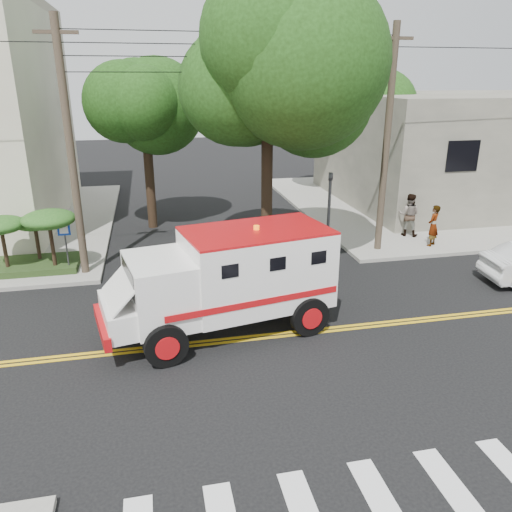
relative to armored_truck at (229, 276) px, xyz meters
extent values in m
plane|color=black|center=(0.98, -0.65, -1.70)|extent=(100.00, 100.00, 0.00)
cube|color=gray|center=(14.48, 12.85, -1.63)|extent=(17.00, 17.00, 0.15)
cube|color=#636055|center=(15.98, 13.35, 1.45)|extent=(14.00, 12.00, 6.00)
cylinder|color=#382D23|center=(-4.62, 5.35, 2.80)|extent=(0.28, 0.28, 9.00)
cylinder|color=#382D23|center=(7.28, 5.55, 2.80)|extent=(0.28, 0.28, 9.00)
cylinder|color=black|center=(2.48, 5.85, 1.80)|extent=(0.44, 0.44, 7.00)
sphere|color=#18320D|center=(2.48, 5.85, 5.30)|extent=(5.32, 5.32, 5.32)
sphere|color=#18320D|center=(3.62, 5.09, 5.87)|extent=(4.56, 4.56, 4.56)
cylinder|color=black|center=(-2.02, 11.35, 1.10)|extent=(0.44, 0.44, 5.60)
sphere|color=#18320D|center=(-2.02, 11.35, 3.90)|extent=(3.92, 3.92, 3.92)
sphere|color=#18320D|center=(-1.18, 10.79, 4.32)|extent=(3.36, 3.36, 3.36)
cylinder|color=black|center=(9.48, 15.35, 1.27)|extent=(0.44, 0.44, 5.95)
sphere|color=#18320D|center=(9.48, 15.35, 4.25)|extent=(4.20, 4.20, 4.20)
sphere|color=#18320D|center=(10.38, 14.75, 4.70)|extent=(3.60, 3.60, 3.60)
cylinder|color=#3F3F42|center=(4.78, 4.95, 0.10)|extent=(0.12, 0.12, 3.60)
imported|color=#3F3F42|center=(4.78, 4.95, 1.45)|extent=(0.15, 0.18, 0.90)
cylinder|color=#3F3F42|center=(-5.22, 5.55, -0.70)|extent=(0.06, 0.06, 2.00)
cube|color=#0C33A5|center=(-5.22, 5.49, 0.10)|extent=(0.45, 0.03, 0.45)
cube|color=#1E3314|center=(-6.52, 6.15, -1.43)|extent=(3.20, 2.00, 0.24)
cylinder|color=black|center=(-7.42, 5.85, -0.55)|extent=(0.14, 0.14, 1.52)
ellipsoid|color=#194C17|center=(-7.42, 5.85, 0.30)|extent=(1.73, 1.73, 0.60)
cylinder|color=black|center=(-6.42, 6.55, -0.63)|extent=(0.14, 0.14, 1.36)
ellipsoid|color=#194C17|center=(-6.42, 6.55, 0.13)|extent=(1.55, 1.55, 0.54)
cylinder|color=black|center=(-5.72, 5.65, -0.47)|extent=(0.14, 0.14, 1.68)
ellipsoid|color=#194C17|center=(-5.72, 5.65, 0.47)|extent=(1.91, 1.91, 0.66)
cube|color=white|center=(0.83, 0.16, 0.13)|extent=(4.46, 3.14, 2.19)
cube|color=white|center=(-1.93, -0.38, -0.08)|extent=(2.08, 2.58, 1.78)
cube|color=black|center=(-2.73, -0.54, 0.39)|extent=(0.40, 1.76, 0.73)
cube|color=white|center=(-3.01, -0.59, -0.60)|extent=(1.32, 2.23, 0.73)
cube|color=#B50D12|center=(-3.52, -0.69, -0.87)|extent=(0.62, 2.24, 0.37)
cube|color=#B50D12|center=(0.83, 0.16, 1.26)|extent=(4.46, 3.14, 0.06)
cylinder|color=black|center=(-1.91, -1.57, -1.13)|extent=(1.19, 0.55, 1.15)
cylinder|color=black|center=(-2.36, 0.73, -1.13)|extent=(1.19, 0.55, 1.15)
cylinder|color=black|center=(2.19, -0.76, -1.13)|extent=(1.19, 0.55, 1.15)
cylinder|color=black|center=(1.74, 1.53, -1.13)|extent=(1.19, 0.55, 1.15)
imported|color=gray|center=(9.72, 5.42, -0.66)|extent=(0.78, 0.74, 1.79)
imported|color=gray|center=(9.41, 6.99, -0.58)|extent=(1.20, 1.14, 1.95)
camera|label=1|loc=(-2.01, -13.04, 5.37)|focal=35.00mm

